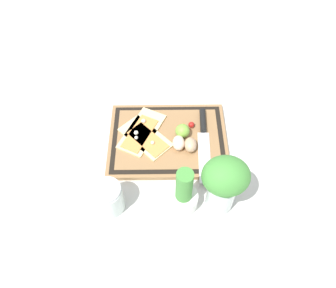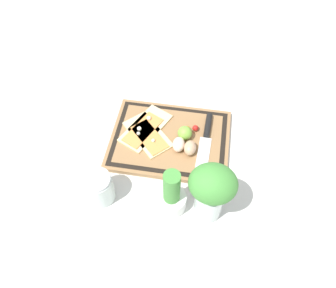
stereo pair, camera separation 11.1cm
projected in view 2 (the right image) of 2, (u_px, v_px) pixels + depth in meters
The scene contains 13 objects.
ground_plane at pixel (170, 141), 1.17m from camera, with size 6.00×6.00×0.00m, color silver.
cutting_board at pixel (170, 140), 1.16m from camera, with size 0.41×0.32×0.02m.
pizza_slice_near at pixel (145, 128), 1.17m from camera, with size 0.18×0.22×0.02m.
pizza_slice_far at pixel (148, 136), 1.15m from camera, with size 0.20×0.20×0.02m.
knife at pixel (206, 137), 1.14m from camera, with size 0.05×0.30×0.02m.
egg_brown at pixel (190, 148), 1.10m from camera, with size 0.04×0.06×0.04m, color tan.
egg_pink at pixel (179, 144), 1.11m from camera, with size 0.04×0.06×0.04m, color beige.
lime at pixel (185, 133), 1.13m from camera, with size 0.05×0.05×0.05m, color #7FB742.
cherry_tomato_red at pixel (195, 128), 1.16m from camera, with size 0.02×0.02×0.02m, color red.
cherry_tomato_yellow at pixel (187, 129), 1.16m from camera, with size 0.02×0.02×0.02m, color gold.
herb_pot at pixel (172, 196), 0.97m from camera, with size 0.09×0.09×0.18m.
sauce_jar at pixel (99, 189), 1.00m from camera, with size 0.09×0.09×0.11m.
herb_glass at pixel (211, 190), 0.90m from camera, with size 0.13×0.12×0.23m.
Camera 2 is at (-0.10, 0.68, 0.94)m, focal length 35.00 mm.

